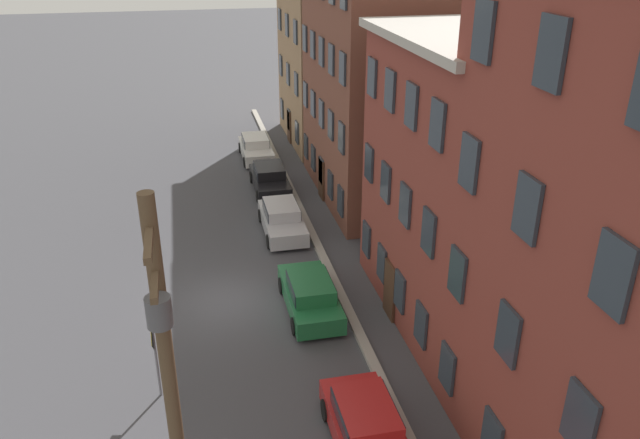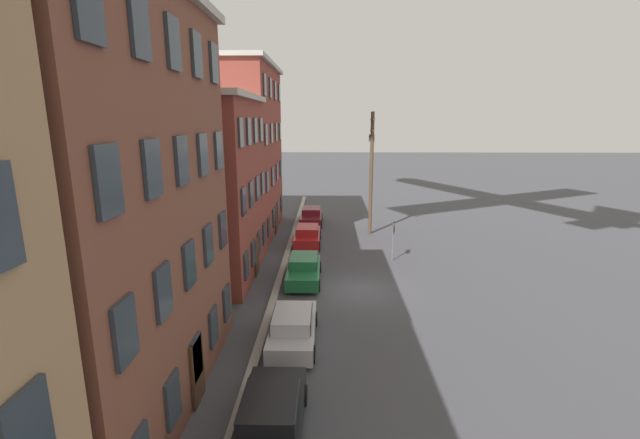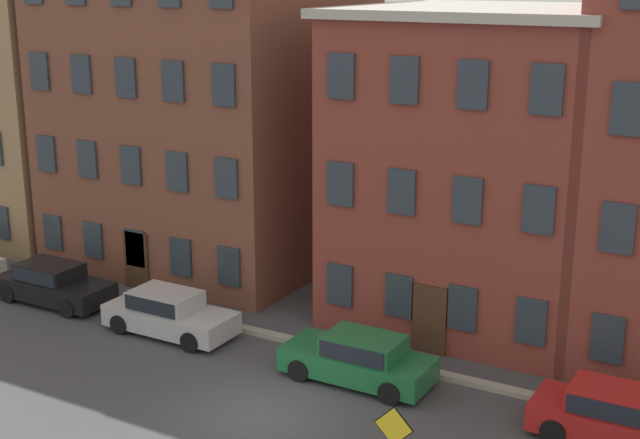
{
  "view_description": "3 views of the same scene",
  "coord_description": "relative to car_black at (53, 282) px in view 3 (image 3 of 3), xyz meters",
  "views": [
    {
      "loc": [
        21.25,
        -0.91,
        13.36
      ],
      "look_at": [
        0.89,
        3.58,
        3.62
      ],
      "focal_mm": 35.0,
      "sensor_mm": 36.0,
      "label": 1
    },
    {
      "loc": [
        -21.69,
        1.75,
        8.99
      ],
      "look_at": [
        0.45,
        2.16,
        3.81
      ],
      "focal_mm": 24.0,
      "sensor_mm": 36.0,
      "label": 2
    },
    {
      "loc": [
        12.06,
        -17.94,
        11.47
      ],
      "look_at": [
        0.03,
        3.1,
        4.69
      ],
      "focal_mm": 50.0,
      "sensor_mm": 36.0,
      "label": 3
    }
  ],
  "objects": [
    {
      "name": "apartment_corner",
      "position": [
        -8.49,
        8.4,
        5.64
      ],
      "size": [
        9.43,
        12.03,
        12.76
      ],
      "color": "#9E7A56",
      "rests_on": "ground_plane"
    },
    {
      "name": "ground_plane",
      "position": [
        11.11,
        -3.36,
        -0.75
      ],
      "size": [
        200.0,
        200.0,
        0.0
      ],
      "primitive_type": "plane",
      "color": "#424247"
    },
    {
      "name": "car_silver",
      "position": [
        5.42,
        -0.19,
        0.0
      ],
      "size": [
        4.4,
        1.92,
        1.43
      ],
      "color": "#B7B7BC",
      "rests_on": "ground_plane"
    },
    {
      "name": "car_green",
      "position": [
        12.45,
        -0.26,
        0.0
      ],
      "size": [
        4.4,
        1.92,
        1.43
      ],
      "color": "#1E6638",
      "rests_on": "ground_plane"
    },
    {
      "name": "apartment_midblock",
      "position": [
        1.65,
        7.53,
        5.7
      ],
      "size": [
        11.05,
        10.29,
        12.87
      ],
      "color": "brown",
      "rests_on": "ground_plane"
    },
    {
      "name": "car_black",
      "position": [
        0.0,
        0.0,
        0.0
      ],
      "size": [
        4.4,
        1.92,
        1.43
      ],
      "color": "black",
      "rests_on": "ground_plane"
    },
    {
      "name": "apartment_far",
      "position": [
        13.41,
        7.25,
        4.45
      ],
      "size": [
        8.91,
        9.74,
        10.37
      ],
      "color": "brown",
      "rests_on": "ground_plane"
    },
    {
      "name": "car_red",
      "position": [
        19.68,
        -0.12,
        0.0
      ],
      "size": [
        4.4,
        1.92,
        1.43
      ],
      "color": "#B21E1E",
      "rests_on": "ground_plane"
    },
    {
      "name": "kerb_strip",
      "position": [
        11.11,
        1.14,
        -0.67
      ],
      "size": [
        56.0,
        0.36,
        0.16
      ],
      "primitive_type": "cube",
      "color": "#9E998E",
      "rests_on": "ground_plane"
    }
  ]
}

